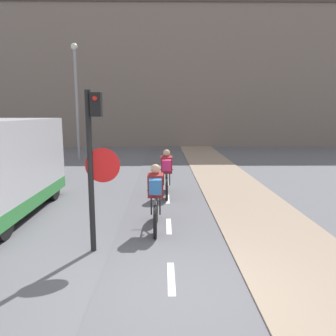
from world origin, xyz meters
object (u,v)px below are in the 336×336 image
at_px(street_lamp_far, 76,90).
at_px(cyclist_far, 167,175).
at_px(cyclist_near, 156,200).
at_px(traffic_light_pole, 94,154).

distance_m(street_lamp_far, cyclist_far, 10.10).
bearing_deg(street_lamp_far, cyclist_near, -67.59).
height_order(traffic_light_pole, street_lamp_far, street_lamp_far).
distance_m(traffic_light_pole, cyclist_near, 2.02).
height_order(cyclist_near, cyclist_far, cyclist_near).
relative_size(street_lamp_far, cyclist_far, 3.69).
distance_m(traffic_light_pole, cyclist_far, 4.62).
bearing_deg(cyclist_far, street_lamp_far, 121.02).
xyz_separation_m(traffic_light_pole, cyclist_near, (1.13, 1.15, -1.21)).
bearing_deg(traffic_light_pole, cyclist_near, 45.51).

